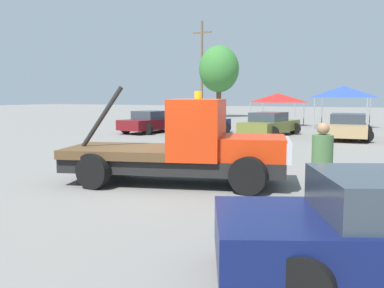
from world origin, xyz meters
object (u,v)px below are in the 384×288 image
at_px(parked_car_maroon, 153,122).
at_px(canopy_tent_red, 278,98).
at_px(tow_truck, 188,148).
at_px(tree_left, 219,69).
at_px(parked_car_tan, 348,127).
at_px(canopy_tent_blue, 344,92).
at_px(utility_pole, 202,67).
at_px(parked_car_navy, 200,123).
at_px(person_near_truck, 322,162).
at_px(parked_car_olive, 270,124).

relative_size(parked_car_maroon, canopy_tent_red, 1.51).
bearing_deg(tow_truck, tree_left, 94.99).
distance_m(parked_car_tan, canopy_tent_blue, 8.61).
height_order(tow_truck, utility_pole, utility_pole).
bearing_deg(parked_car_navy, utility_pole, 30.31).
xyz_separation_m(parked_car_navy, tree_left, (-6.57, 19.09, 4.36)).
xyz_separation_m(parked_car_tan, canopy_tent_blue, (-1.19, 8.32, 1.88)).
relative_size(tow_truck, tree_left, 0.80).
xyz_separation_m(tow_truck, person_near_truck, (3.54, -1.46, 0.09)).
bearing_deg(parked_car_navy, person_near_truck, -141.65).
bearing_deg(tow_truck, parked_car_maroon, 108.16).
relative_size(parked_car_tan, utility_pole, 0.48).
bearing_deg(canopy_tent_red, canopy_tent_blue, 1.15).
relative_size(canopy_tent_red, tree_left, 0.45).
bearing_deg(tree_left, person_near_truck, -64.95).
relative_size(tow_truck, canopy_tent_red, 1.80).
height_order(canopy_tent_red, canopy_tent_blue, canopy_tent_blue).
relative_size(parked_car_tan, tree_left, 0.66).
bearing_deg(tow_truck, person_near_truck, -38.21).
height_order(parked_car_maroon, utility_pole, utility_pole).
distance_m(person_near_truck, canopy_tent_blue, 23.83).
bearing_deg(parked_car_navy, parked_car_olive, -75.26).
height_order(person_near_truck, canopy_tent_red, canopy_tent_red).
xyz_separation_m(parked_car_navy, parked_car_olive, (4.02, 0.60, 0.00)).
distance_m(parked_car_maroon, parked_car_navy, 3.10).
bearing_deg(parked_car_tan, canopy_tent_red, 31.13).
relative_size(person_near_truck, parked_car_navy, 0.40).
distance_m(person_near_truck, parked_car_maroon, 19.01).
height_order(person_near_truck, tree_left, tree_left).
distance_m(parked_car_olive, parked_car_tan, 4.14).
distance_m(canopy_tent_blue, utility_pole, 20.12).
bearing_deg(parked_car_olive, tow_truck, -164.85).
bearing_deg(tree_left, parked_car_olive, -60.20).
height_order(parked_car_maroon, canopy_tent_red, canopy_tent_red).
bearing_deg(tow_truck, canopy_tent_red, 82.80).
distance_m(tow_truck, parked_car_olive, 13.91).
height_order(canopy_tent_red, tree_left, tree_left).
bearing_deg(canopy_tent_red, tree_left, 131.20).
xyz_separation_m(tow_truck, tree_left, (-12.23, 32.30, 4.08)).
distance_m(parked_car_maroon, tree_left, 20.06).
bearing_deg(person_near_truck, parked_car_olive, -13.73).
relative_size(person_near_truck, canopy_tent_red, 0.53).
bearing_deg(parked_car_tan, tree_left, 34.51).
bearing_deg(parked_car_maroon, utility_pole, 25.98).
xyz_separation_m(tow_truck, canopy_tent_red, (-3.33, 22.12, 1.17)).
bearing_deg(canopy_tent_blue, canopy_tent_red, -178.85).
bearing_deg(canopy_tent_blue, parked_car_navy, -127.75).
xyz_separation_m(person_near_truck, parked_car_maroon, (-12.30, 14.49, -0.37)).
distance_m(parked_car_maroon, canopy_tent_blue, 13.76).
relative_size(parked_car_navy, utility_pole, 0.43).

